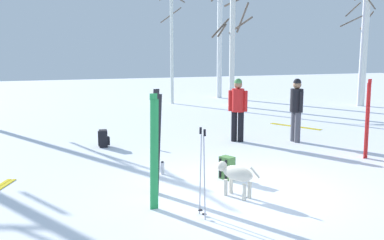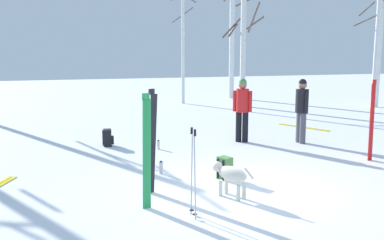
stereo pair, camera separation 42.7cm
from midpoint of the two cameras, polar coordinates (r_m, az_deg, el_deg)
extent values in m
plane|color=white|center=(7.91, 8.21, -9.24)|extent=(60.00, 60.00, 0.00)
cylinder|color=#4C4C56|center=(12.16, 14.76, -0.91)|extent=(0.16, 0.16, 0.82)
cylinder|color=#4C4C56|center=(12.01, 15.24, -1.06)|extent=(0.16, 0.16, 0.82)
cylinder|color=black|center=(11.98, 15.14, 2.40)|extent=(0.34, 0.34, 0.62)
sphere|color=#997051|center=(11.94, 15.23, 4.40)|extent=(0.22, 0.22, 0.22)
sphere|color=black|center=(11.94, 15.24, 4.69)|extent=(0.21, 0.21, 0.21)
cylinder|color=black|center=(12.16, 14.58, 2.43)|extent=(0.10, 0.10, 0.56)
cylinder|color=black|center=(11.81, 15.71, 2.19)|extent=(0.10, 0.10, 0.56)
cylinder|color=black|center=(11.91, 7.12, -0.89)|extent=(0.16, 0.16, 0.82)
cylinder|color=black|center=(11.88, 7.98, -0.93)|extent=(0.16, 0.16, 0.82)
cylinder|color=red|center=(11.79, 7.63, 2.54)|extent=(0.34, 0.34, 0.62)
sphere|color=#997051|center=(11.75, 7.67, 4.57)|extent=(0.22, 0.22, 0.22)
sphere|color=#4C8C4C|center=(11.74, 7.68, 4.87)|extent=(0.21, 0.21, 0.21)
cylinder|color=red|center=(11.83, 6.62, 2.48)|extent=(0.10, 0.10, 0.56)
cylinder|color=red|center=(11.76, 8.63, 2.40)|extent=(0.10, 0.10, 0.56)
ellipsoid|color=beige|center=(7.48, 6.92, -7.01)|extent=(0.48, 0.63, 0.26)
sphere|color=beige|center=(7.66, 4.94, -6.07)|extent=(0.18, 0.18, 0.18)
ellipsoid|color=beige|center=(7.71, 4.57, -6.13)|extent=(0.10, 0.12, 0.06)
cylinder|color=beige|center=(7.26, 9.13, -6.92)|extent=(0.12, 0.19, 0.17)
cylinder|color=beige|center=(7.62, 5.35, -8.81)|extent=(0.07, 0.07, 0.28)
cylinder|color=beige|center=(7.73, 6.08, -8.54)|extent=(0.07, 0.07, 0.28)
cylinder|color=beige|center=(7.39, 7.72, -9.43)|extent=(0.07, 0.07, 0.28)
cylinder|color=beige|center=(7.51, 8.44, -9.14)|extent=(0.07, 0.07, 0.28)
cube|color=red|center=(10.65, 23.55, -0.30)|extent=(0.10, 0.04, 1.74)
cube|color=red|center=(10.55, 23.87, 4.58)|extent=(0.06, 0.03, 0.10)
cube|color=red|center=(10.60, 23.36, -0.33)|extent=(0.10, 0.04, 1.74)
cube|color=red|center=(10.50, 23.68, 4.57)|extent=(0.06, 0.03, 0.10)
cube|color=green|center=(6.82, -4.38, -4.57)|extent=(0.10, 0.02, 1.74)
cube|color=green|center=(6.66, -4.48, 3.06)|extent=(0.06, 0.02, 0.10)
cube|color=green|center=(6.83, -3.89, -4.53)|extent=(0.10, 0.02, 1.74)
cube|color=green|center=(6.68, -3.98, 3.08)|extent=(0.06, 0.02, 0.10)
cube|color=black|center=(7.60, -3.40, -3.12)|extent=(0.16, 0.08, 1.74)
cube|color=black|center=(7.46, -3.47, 3.71)|extent=(0.06, 0.04, 0.10)
cube|color=black|center=(7.57, -3.77, -3.18)|extent=(0.16, 0.08, 1.74)
cube|color=black|center=(7.43, -3.85, 3.68)|extent=(0.06, 0.04, 0.10)
cube|color=yellow|center=(14.53, 15.22, -0.91)|extent=(0.91, 1.61, 0.02)
cube|color=#333338|center=(14.55, 15.05, -0.80)|extent=(0.11, 0.14, 0.03)
cube|color=yellow|center=(14.45, 15.01, -0.96)|extent=(0.91, 1.61, 0.02)
cube|color=#333338|center=(14.47, 14.85, -0.85)|extent=(0.11, 0.14, 0.03)
cylinder|color=#B2B2BC|center=(6.61, 1.82, -7.18)|extent=(0.02, 0.10, 1.25)
cylinder|color=black|center=(6.45, 1.86, -1.41)|extent=(0.04, 0.04, 0.10)
cylinder|color=black|center=(6.79, 1.80, -11.70)|extent=(0.07, 0.07, 0.01)
cylinder|color=#B2B2BC|center=(6.46, 2.30, -7.59)|extent=(0.02, 0.10, 1.25)
cylinder|color=black|center=(6.29, 2.34, -1.68)|extent=(0.04, 0.04, 0.10)
cylinder|color=black|center=(6.64, 2.26, -12.20)|extent=(0.07, 0.07, 0.01)
cube|color=#4C7F3F|center=(8.53, 5.73, -6.27)|extent=(0.29, 0.32, 0.44)
cube|color=#4C7F3F|center=(8.64, 6.32, -6.53)|extent=(0.14, 0.20, 0.20)
cube|color=black|center=(8.40, 5.55, -6.51)|extent=(0.04, 0.04, 0.37)
cube|color=black|center=(8.49, 4.85, -6.32)|extent=(0.04, 0.04, 0.37)
cube|color=black|center=(11.49, -9.93, -2.29)|extent=(0.22, 0.27, 0.44)
cube|color=black|center=(11.51, -9.28, -2.59)|extent=(0.07, 0.20, 0.20)
cube|color=black|center=(11.42, -10.49, -2.38)|extent=(0.03, 0.04, 0.37)
cube|color=black|center=(11.56, -10.52, -2.24)|extent=(0.03, 0.04, 0.37)
cylinder|color=silver|center=(11.01, -3.30, -3.29)|extent=(0.07, 0.07, 0.21)
cylinder|color=black|center=(10.98, -3.30, -2.69)|extent=(0.04, 0.04, 0.02)
cylinder|color=silver|center=(8.87, -2.67, -6.28)|extent=(0.08, 0.08, 0.24)
cylinder|color=black|center=(8.83, -2.68, -5.44)|extent=(0.05, 0.05, 0.02)
cylinder|color=silver|center=(20.03, -0.57, 10.52)|extent=(0.14, 0.14, 5.86)
cylinder|color=brown|center=(20.56, -0.64, 13.51)|extent=(0.97, 0.27, 0.73)
cylinder|color=silver|center=(19.20, 7.34, 9.80)|extent=(0.24, 0.24, 5.38)
cylinder|color=brown|center=(19.72, 8.44, 12.15)|extent=(0.70, 1.12, 0.73)
cylinder|color=brown|center=(19.38, 6.02, 11.58)|extent=(0.74, 0.78, 0.61)
cylinder|color=brown|center=(19.58, 5.82, 11.85)|extent=(1.13, 0.77, 0.90)
cylinder|color=brown|center=(19.69, 7.51, 15.04)|extent=(0.76, 0.44, 0.43)
cylinder|color=brown|center=(19.47, 8.70, 13.06)|extent=(0.14, 1.02, 1.23)
cylinder|color=silver|center=(22.39, 5.82, 12.37)|extent=(0.26, 0.26, 7.44)
cylinder|color=silver|center=(20.45, 23.44, 8.60)|extent=(0.17, 0.17, 5.04)
cylinder|color=brown|center=(20.81, 22.43, 13.27)|extent=(1.07, 0.43, 0.68)
cylinder|color=brown|center=(20.73, 23.99, 11.85)|extent=(0.30, 0.56, 0.76)
cylinder|color=brown|center=(21.01, 22.43, 11.98)|extent=(1.38, 0.09, 0.61)
cylinder|color=silver|center=(20.48, 23.83, 9.82)|extent=(0.24, 0.24, 5.93)
camera|label=1|loc=(0.21, -88.68, 0.22)|focal=40.90mm
camera|label=2|loc=(0.21, 91.32, -0.22)|focal=40.90mm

